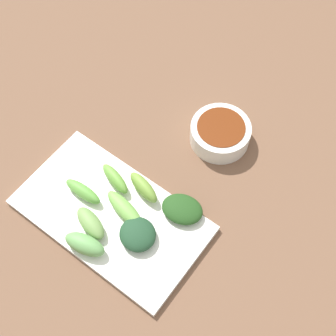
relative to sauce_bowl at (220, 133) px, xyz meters
name	(u,v)px	position (x,y,z in m)	size (l,w,h in m)	color
tabletop	(150,195)	(0.17, -0.04, -0.03)	(2.10, 2.10, 0.02)	brown
sauce_bowl	(220,133)	(0.00, 0.00, 0.00)	(0.11, 0.11, 0.04)	white
serving_plate	(112,215)	(0.24, -0.06, -0.02)	(0.18, 0.32, 0.01)	white
broccoli_stalk_0	(125,209)	(0.22, -0.04, 0.00)	(0.03, 0.09, 0.02)	#77B54F
broccoli_stalk_1	(91,223)	(0.28, -0.07, 0.00)	(0.03, 0.07, 0.03)	#74A053
broccoli_stalk_2	(144,187)	(0.17, -0.04, 0.00)	(0.02, 0.07, 0.03)	#75A23D
broccoli_leafy_3	(138,234)	(0.25, 0.00, 0.00)	(0.06, 0.06, 0.03)	#21462B
broccoli_stalk_4	(83,191)	(0.24, -0.12, 0.00)	(0.02, 0.07, 0.02)	#62A943
broccoli_stalk_5	(115,179)	(0.19, -0.09, 0.00)	(0.02, 0.07, 0.03)	#6CAB41
broccoli_leafy_6	(182,209)	(0.17, 0.03, 0.00)	(0.05, 0.07, 0.02)	#234B1C
broccoli_stalk_7	(85,244)	(0.31, -0.05, 0.00)	(0.03, 0.07, 0.03)	#68A759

